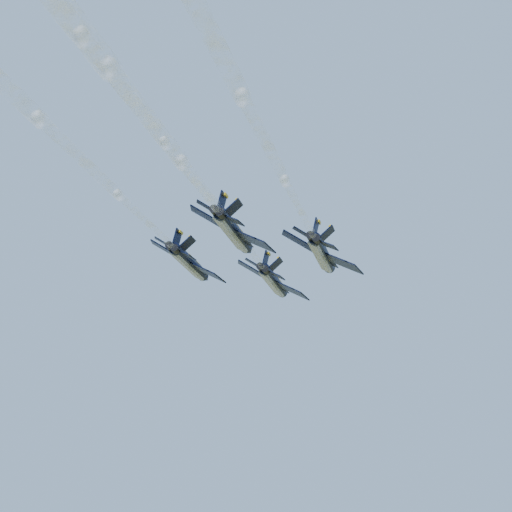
% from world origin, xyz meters
% --- Properties ---
extents(jet_lead, '(11.01, 15.99, 6.39)m').
position_xyz_m(jet_lead, '(-0.77, 10.82, 96.96)').
color(jet_lead, black).
extents(jet_left, '(11.01, 15.99, 6.39)m').
position_xyz_m(jet_left, '(-10.10, -0.53, 96.96)').
color(jet_left, black).
extents(jet_right, '(11.01, 15.99, 6.39)m').
position_xyz_m(jet_right, '(8.29, 0.16, 96.96)').
color(jet_right, black).
extents(jet_slot, '(11.01, 15.99, 6.39)m').
position_xyz_m(jet_slot, '(-0.90, -10.97, 96.96)').
color(jet_slot, black).
extents(smoke_trail_lead, '(3.47, 88.75, 3.39)m').
position_xyz_m(smoke_trail_lead, '(-0.43, -56.22, 96.99)').
color(smoke_trail_lead, white).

